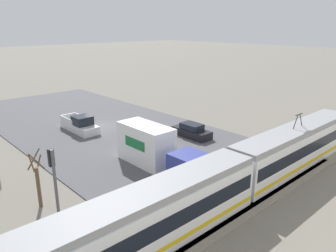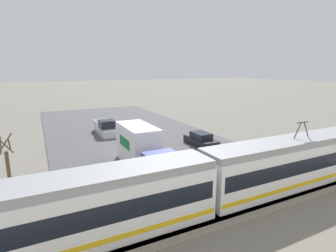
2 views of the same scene
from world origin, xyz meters
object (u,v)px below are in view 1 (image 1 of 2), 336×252
object	(u,v)px
pickup_truck	(80,125)
box_truck	(155,149)
light_rail_tram	(238,175)
sedan_car_0	(192,131)
street_tree	(38,182)
traffic_light_pole	(55,184)

from	to	relation	value
pickup_truck	box_truck	bearing A→B (deg)	89.68
box_truck	pickup_truck	distance (m)	13.15
light_rail_tram	sedan_car_0	distance (m)	13.07
street_tree	traffic_light_pole	bearing A→B (deg)	81.43
traffic_light_pole	box_truck	bearing A→B (deg)	-158.69
pickup_truck	street_tree	size ratio (longest dim) A/B	1.42
box_truck	sedan_car_0	world-z (taller)	box_truck
traffic_light_pole	street_tree	world-z (taller)	traffic_light_pole
pickup_truck	sedan_car_0	world-z (taller)	pickup_truck
box_truck	traffic_light_pole	world-z (taller)	traffic_light_pole
pickup_truck	traffic_light_pole	bearing A→B (deg)	58.85
sedan_car_0	street_tree	xyz separation A→B (m)	(17.56, 2.91, 1.13)
box_truck	street_tree	xyz separation A→B (m)	(9.61, -0.44, 0.16)
light_rail_tram	traffic_light_pole	distance (m)	11.90
light_rail_tram	pickup_truck	bearing A→B (deg)	-87.70
light_rail_tram	street_tree	distance (m)	13.25
light_rail_tram	street_tree	xyz separation A→B (m)	(10.52, -8.06, 0.10)
light_rail_tram	sedan_car_0	size ratio (longest dim) A/B	7.22
box_truck	pickup_truck	xyz separation A→B (m)	(-0.07, -13.12, -0.86)
box_truck	sedan_car_0	size ratio (longest dim) A/B	2.01
sedan_car_0	traffic_light_pole	world-z (taller)	traffic_light_pole
light_rail_tram	traffic_light_pole	bearing A→B (deg)	-17.86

